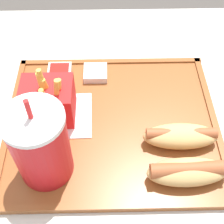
# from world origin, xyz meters

# --- Properties ---
(dining_table) EXTENTS (1.35, 0.82, 0.74)m
(dining_table) POSITION_xyz_m (0.00, 0.00, 0.37)
(dining_table) COLOR beige
(dining_table) RESTS_ON ground_plane
(food_tray) EXTENTS (0.40, 0.35, 0.01)m
(food_tray) POSITION_xyz_m (0.00, -0.02, 0.75)
(food_tray) COLOR brown
(food_tray) RESTS_ON dining_table
(paper_napkin) EXTENTS (0.13, 0.11, 0.00)m
(paper_napkin) POSITION_xyz_m (0.11, -0.04, 0.75)
(paper_napkin) COLOR white
(paper_napkin) RESTS_ON food_tray
(soda_cup) EXTENTS (0.09, 0.09, 0.18)m
(soda_cup) POSITION_xyz_m (0.12, 0.07, 0.82)
(soda_cup) COLOR red
(soda_cup) RESTS_ON food_tray
(hot_dog_far) EXTENTS (0.14, 0.05, 0.04)m
(hot_dog_far) POSITION_xyz_m (-0.12, 0.10, 0.77)
(hot_dog_far) COLOR tan
(hot_dog_far) RESTS_ON food_tray
(hot_dog_near) EXTENTS (0.14, 0.05, 0.04)m
(hot_dog_near) POSITION_xyz_m (-0.12, 0.03, 0.77)
(hot_dog_near) COLOR tan
(hot_dog_near) RESTS_ON food_tray
(fries_carton) EXTENTS (0.10, 0.08, 0.12)m
(fries_carton) POSITION_xyz_m (0.12, -0.04, 0.79)
(fries_carton) COLOR red
(fries_carton) RESTS_ON food_tray
(sauce_cup_mayo) EXTENTS (0.05, 0.05, 0.02)m
(sauce_cup_mayo) POSITION_xyz_m (0.04, -0.15, 0.76)
(sauce_cup_mayo) COLOR silver
(sauce_cup_mayo) RESTS_ON food_tray
(sauce_cup_ketchup) EXTENTS (0.05, 0.05, 0.02)m
(sauce_cup_ketchup) POSITION_xyz_m (0.11, -0.15, 0.76)
(sauce_cup_ketchup) COLOR silver
(sauce_cup_ketchup) RESTS_ON food_tray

